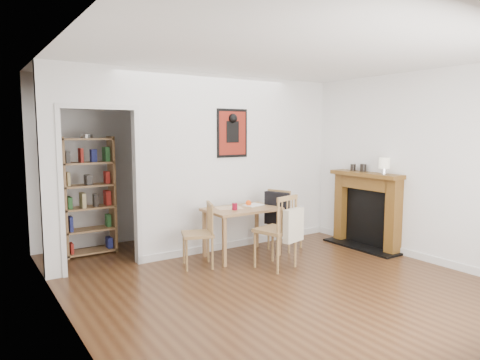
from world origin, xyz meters
TOP-DOWN VIEW (x-y plane):
  - ground at (0.00, 0.00)m, footprint 5.20×5.20m
  - room_shell at (0.10, 1.34)m, footprint 5.20×5.20m
  - dining_table at (0.27, 0.89)m, footprint 1.03×0.65m
  - chair_left at (-0.48, 0.80)m, footprint 0.55×0.55m
  - chair_right at (1.02, 0.85)m, footprint 0.64×0.59m
  - chair_front at (0.36, 0.21)m, footprint 0.59×0.64m
  - bookshelf at (-1.50, 2.21)m, footprint 0.72×0.29m
  - fireplace at (2.16, 0.25)m, footprint 0.45×1.25m
  - red_glass at (0.11, 0.81)m, footprint 0.08×0.08m
  - orange_fruit at (0.45, 0.97)m, footprint 0.08×0.08m
  - placemat at (0.12, 0.99)m, footprint 0.42×0.35m
  - notebook at (0.53, 0.96)m, footprint 0.31×0.26m
  - mantel_lamp at (2.08, -0.10)m, footprint 0.15×0.15m
  - ceramic_jar_a at (2.17, 0.36)m, footprint 0.10×0.10m
  - ceramic_jar_b at (2.15, 0.54)m, footprint 0.08×0.08m

SIDE VIEW (x-z plane):
  - ground at x=0.00m, z-range 0.00..0.00m
  - chair_left at x=-0.48m, z-range 0.00..0.86m
  - chair_right at x=1.02m, z-range 0.02..0.94m
  - chair_front at x=0.36m, z-range 0.01..0.98m
  - dining_table at x=0.27m, z-range 0.27..0.97m
  - fireplace at x=2.16m, z-range 0.04..1.20m
  - placemat at x=0.12m, z-range 0.70..0.70m
  - notebook at x=0.53m, z-range 0.70..0.71m
  - orange_fruit at x=0.45m, z-range 0.70..0.78m
  - red_glass at x=0.11m, z-range 0.70..0.80m
  - bookshelf at x=-1.50m, z-range -0.01..1.69m
  - ceramic_jar_b at x=2.15m, z-range 1.16..1.26m
  - ceramic_jar_a at x=2.17m, z-range 1.16..1.28m
  - room_shell at x=0.10m, z-range -1.30..3.90m
  - mantel_lamp at x=2.08m, z-range 1.19..1.43m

